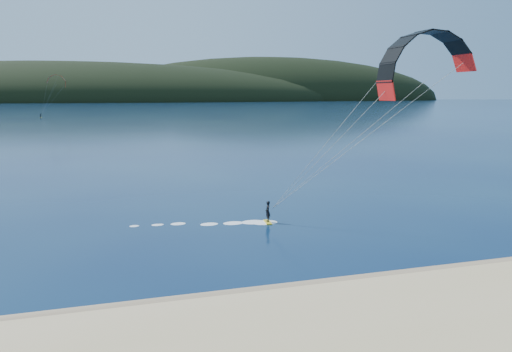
# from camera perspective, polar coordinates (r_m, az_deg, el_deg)

# --- Properties ---
(ground) EXTENTS (1800.00, 1800.00, 0.00)m
(ground) POSITION_cam_1_polar(r_m,az_deg,el_deg) (19.98, 0.82, -19.39)
(ground) COLOR #08183E
(ground) RESTS_ON ground
(wet_sand) EXTENTS (220.00, 2.50, 0.10)m
(wet_sand) POSITION_cam_1_polar(r_m,az_deg,el_deg) (23.85, -2.52, -14.26)
(wet_sand) COLOR #896F50
(wet_sand) RESTS_ON ground
(headland) EXTENTS (1200.00, 310.00, 140.00)m
(headland) POSITION_cam_1_polar(r_m,az_deg,el_deg) (762.06, -16.33, 8.36)
(headland) COLOR black
(headland) RESTS_ON ground
(kitesurfer_near) EXTENTS (22.80, 9.58, 14.37)m
(kitesurfer_near) POSITION_cam_1_polar(r_m,az_deg,el_deg) (34.07, 17.95, 9.69)
(kitesurfer_near) COLOR yellow
(kitesurfer_near) RESTS_ON ground
(kitesurfer_far) EXTENTS (12.11, 7.68, 17.09)m
(kitesurfer_far) POSITION_cam_1_polar(r_m,az_deg,el_deg) (221.58, -22.24, 9.87)
(kitesurfer_far) COLOR yellow
(kitesurfer_far) RESTS_ON ground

